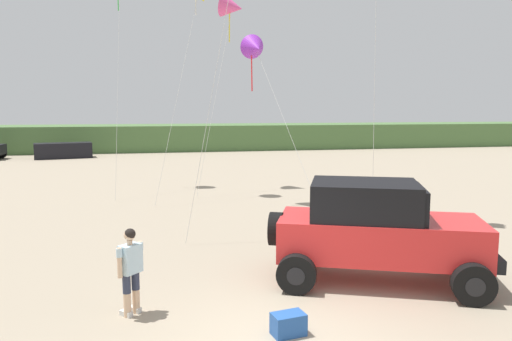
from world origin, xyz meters
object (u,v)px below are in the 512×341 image
Objects in this scene: jeep at (376,229)px; distant_sedan at (63,150)px; cooler_box at (288,324)px; kite_pink_ribbon at (232,7)px; kite_black_sled at (255,48)px; person_watching at (131,267)px.

jeep is 1.19× the size of distant_sedan.
jeep is 8.92× the size of cooler_box.
kite_pink_ribbon is 5.22m from kite_black_sled.
cooler_box is at bearing -98.86° from kite_black_sled.
kite_pink_ribbon is at bearing 73.90° from cooler_box.
kite_pink_ribbon reaches higher than cooler_box.
person_watching reaches higher than cooler_box.
jeep is 5.34m from person_watching.
cooler_box is (2.68, -1.40, -0.75)m from person_watching.
person_watching reaches higher than distant_sedan.
jeep is 0.53× the size of kite_pink_ribbon.
cooler_box is 0.08× the size of kite_black_sled.
person_watching is at bearing 142.05° from cooler_box.
kite_pink_ribbon is (1.60, 16.12, 8.51)m from cooler_box.
jeep reaches higher than distant_sedan.
kite_black_sled is at bearing -74.07° from distant_sedan.
kite_black_sled reaches higher than cooler_box.
distant_sedan reaches higher than cooler_box.
person_watching is 0.18× the size of kite_pink_ribbon.
distant_sedan is (-9.30, 32.33, 0.41)m from cooler_box.
distant_sedan is at bearing 102.09° from person_watching.
distant_sedan is 0.61× the size of kite_black_sled.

